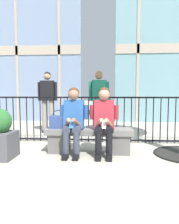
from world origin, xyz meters
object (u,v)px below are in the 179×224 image
at_px(bystander_at_railing, 99,97).
at_px(bystander_further_back, 47,97).
at_px(seated_person_with_phone, 73,119).
at_px(handbag_on_bench, 58,122).
at_px(stone_bench, 89,138).
at_px(seated_person_companion, 104,119).

distance_m(bystander_at_railing, bystander_further_back, 1.46).
distance_m(seated_person_with_phone, bystander_further_back, 2.43).
xyz_separation_m(handbag_on_bench, bystander_further_back, (-0.76, 2.04, 0.43)).
relative_size(seated_person_with_phone, bystander_at_railing, 0.71).
relative_size(stone_bench, handbag_on_bench, 4.61).
bearing_deg(seated_person_companion, bystander_at_railing, 94.49).
bearing_deg(seated_person_with_phone, seated_person_companion, 0.00).
bearing_deg(bystander_at_railing, seated_person_companion, -85.51).
relative_size(bystander_at_railing, bystander_further_back, 1.00).
xyz_separation_m(seated_person_companion, bystander_at_railing, (-0.16, 2.03, 0.35)).
distance_m(seated_person_companion, handbag_on_bench, 0.87).
bearing_deg(stone_bench, seated_person_with_phone, -155.08).
distance_m(stone_bench, bystander_at_railing, 2.04).
relative_size(handbag_on_bench, bystander_further_back, 0.20).
relative_size(stone_bench, bystander_at_railing, 0.94).
bearing_deg(handbag_on_bench, bystander_further_back, 110.48).
xyz_separation_m(seated_person_with_phone, bystander_further_back, (-1.06, 2.15, 0.35)).
bearing_deg(handbag_on_bench, stone_bench, 0.99).
bearing_deg(handbag_on_bench, seated_person_with_phone, -21.38).
bearing_deg(handbag_on_bench, seated_person_companion, -7.88).
bearing_deg(bystander_further_back, seated_person_with_phone, -63.73).
relative_size(stone_bench, bystander_further_back, 0.94).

